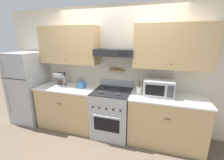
{
  "coord_description": "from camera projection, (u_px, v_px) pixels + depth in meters",
  "views": [
    {
      "loc": [
        0.81,
        -2.32,
        1.91
      ],
      "look_at": [
        0.01,
        0.28,
        1.16
      ],
      "focal_mm": 24.0,
      "sensor_mm": 36.0,
      "label": 1
    }
  ],
  "objects": [
    {
      "name": "wall_back",
      "position": [
        117.0,
        61.0,
        3.06
      ],
      "size": [
        5.2,
        0.46,
        2.55
      ],
      "color": "beige",
      "rests_on": "ground_plane"
    },
    {
      "name": "refrigerator",
      "position": [
        29.0,
        87.0,
        3.52
      ],
      "size": [
        0.68,
        0.74,
        1.62
      ],
      "color": "#ADAFB5",
      "rests_on": "ground_plane"
    },
    {
      "name": "tea_kettle",
      "position": [
        81.0,
        84.0,
        3.15
      ],
      "size": [
        0.23,
        0.18,
        0.22
      ],
      "color": "teal",
      "rests_on": "counter_left"
    },
    {
      "name": "counter_left",
      "position": [
        69.0,
        106.0,
        3.36
      ],
      "size": [
        1.29,
        0.69,
        0.91
      ],
      "color": "tan",
      "rests_on": "ground_plane"
    },
    {
      "name": "stove_range",
      "position": [
        112.0,
        112.0,
        3.04
      ],
      "size": [
        0.72,
        0.74,
        1.07
      ],
      "color": "#ADAFB5",
      "rests_on": "ground_plane"
    },
    {
      "name": "coffee_maker",
      "position": [
        61.0,
        79.0,
        3.3
      ],
      "size": [
        0.17,
        0.23,
        0.28
      ],
      "color": "#ADAFB5",
      "rests_on": "counter_left"
    },
    {
      "name": "counter_right",
      "position": [
        165.0,
        120.0,
        2.78
      ],
      "size": [
        1.33,
        0.69,
        0.91
      ],
      "color": "tan",
      "rests_on": "ground_plane"
    },
    {
      "name": "microwave",
      "position": [
        159.0,
        88.0,
        2.71
      ],
      "size": [
        0.53,
        0.35,
        0.29
      ],
      "color": "#ADAFB5",
      "rests_on": "counter_right"
    },
    {
      "name": "utensil_crock",
      "position": [
        139.0,
        90.0,
        2.81
      ],
      "size": [
        0.12,
        0.12,
        0.29
      ],
      "color": "silver",
      "rests_on": "counter_right"
    },
    {
      "name": "ground_plane",
      "position": [
        107.0,
        142.0,
        2.87
      ],
      "size": [
        16.0,
        16.0,
        0.0
      ],
      "primitive_type": "plane",
      "color": "brown"
    }
  ]
}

